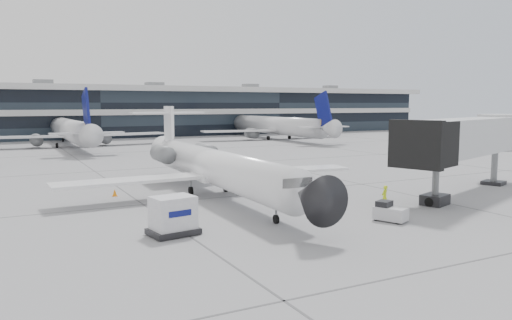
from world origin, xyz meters
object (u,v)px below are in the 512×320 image
baggage_tug (390,212)px  cargo_uld (173,216)px  ramp_worker (385,197)px  jet_bridge (474,137)px  regional_jet (213,166)px

baggage_tug → cargo_uld: size_ratio=0.78×
ramp_worker → cargo_uld: bearing=-20.0°
jet_bridge → ramp_worker: jet_bridge is taller
ramp_worker → cargo_uld: 15.34m
ramp_worker → jet_bridge: bearing=168.1°
regional_jet → baggage_tug: regional_jet is taller
ramp_worker → cargo_uld: (-15.34, -0.07, 0.27)m
regional_jet → jet_bridge: (19.48, -8.44, 2.20)m
baggage_tug → regional_jet: bearing=92.2°
cargo_uld → baggage_tug: bearing=-22.0°
jet_bridge → baggage_tug: bearing=-179.7°
jet_bridge → cargo_uld: bearing=164.3°
regional_jet → cargo_uld: 12.14m
regional_jet → cargo_uld: (-6.62, -10.09, -1.33)m
regional_jet → ramp_worker: regional_jet is taller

